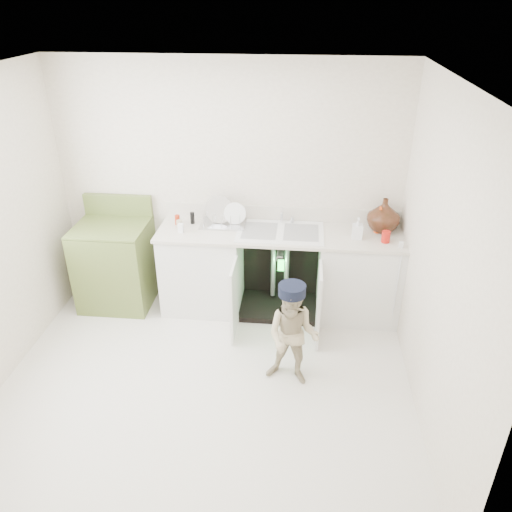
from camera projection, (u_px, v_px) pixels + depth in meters
The scene contains 5 objects.
ground at pixel (207, 382), 4.33m from camera, with size 3.50×3.50×0.00m, color silver.
room_shell at pixel (199, 255), 3.74m from camera, with size 6.00×5.50×1.26m.
counter_run at pixel (283, 269), 5.12m from camera, with size 2.44×1.02×1.23m.
avocado_stove at pixel (116, 263), 5.25m from camera, with size 0.72×0.65×1.12m.
repair_worker at pixel (293, 335), 4.13m from camera, with size 0.52×0.98×0.95m.
Camera 1 is at (0.76, -3.24, 3.00)m, focal length 35.00 mm.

